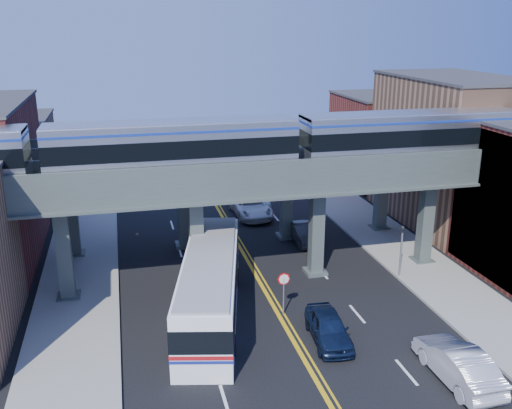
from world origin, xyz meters
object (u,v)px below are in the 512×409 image
Objects in this scene: car_parked_curb at (458,363)px; transit_train at (173,146)px; car_lane_d at (249,198)px; car_lane_b at (303,233)px; car_lane_c at (250,206)px; traffic_signal at (401,246)px; transit_bus at (210,286)px; stop_sign at (284,287)px; car_lane_a at (328,328)px.

transit_train is at bearing -48.86° from car_parked_curb.
car_lane_d is (8.04, 15.07, -8.30)m from transit_train.
car_lane_b is 7.64m from car_lane_c.
traffic_signal is 0.29× the size of transit_bus.
traffic_signal is at bearing 18.63° from stop_sign.
stop_sign reaches higher than car_lane_b.
car_lane_d is at bearing 102.58° from car_lane_b.
car_lane_d is at bearing 92.95° from car_lane_a.
car_lane_d is (2.54, 20.07, -0.85)m from stop_sign.
car_parked_curb reaches higher than car_lane_c.
transit_bus is 2.23× the size of car_lane_d.
car_parked_curb is (6.20, -8.09, -0.87)m from stop_sign.
transit_train reaches higher than car_lane_c.
car_lane_b is at bearing 66.35° from stop_sign.
stop_sign is 18.09m from car_lane_c.
car_lane_d reaches higher than car_lane_c.
stop_sign is 20.25m from car_lane_d.
traffic_signal is 18.27m from car_lane_d.
transit_bus is 20.23m from car_lane_d.
transit_bus is (-4.11, 0.99, 0.05)m from stop_sign.
car_lane_c is (-2.51, 7.21, 0.14)m from car_lane_b.
car_lane_b is 0.70× the size of car_lane_d.
transit_bus is (1.39, -4.01, -7.40)m from transit_train.
stop_sign is (5.49, -5.00, -7.45)m from transit_train.
car_parked_curb is at bearing -85.87° from car_lane_b.
transit_bus reaches higher than car_parked_curb.
transit_bus reaches higher than stop_sign.
car_lane_d is at bearing 82.78° from stop_sign.
car_lane_c reaches higher than car_lane_a.
car_lane_b is at bearing 29.34° from transit_train.
car_lane_a is 0.74× the size of car_lane_c.
traffic_signal is (14.39, -2.00, -6.91)m from transit_train.
traffic_signal is at bearing -77.09° from car_lane_d.
traffic_signal reaches higher than car_lane_a.
car_parked_curb is at bearing -83.45° from car_lane_c.
traffic_signal is at bearing -104.31° from car_parked_curb.
transit_bus is 13.77m from car_parked_curb.
car_lane_a is at bearing -103.21° from car_lane_b.
transit_train reaches higher than traffic_signal.
transit_bus is 3.19× the size of car_lane_b.
traffic_signal reaches higher than transit_bus.
transit_train is 7.38× the size of car_lane_c.
car_lane_a is (-7.40, -6.37, -1.51)m from traffic_signal.
car_lane_a is at bearing -50.12° from transit_train.
transit_train is 10.52m from stop_sign.
transit_bus reaches higher than car_lane_c.
transit_bus is at bearing 147.64° from car_lane_a.
traffic_signal is 16.44m from car_lane_c.
transit_train is 8.53m from transit_bus.
car_lane_c is at bearing 108.81° from car_lane_b.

